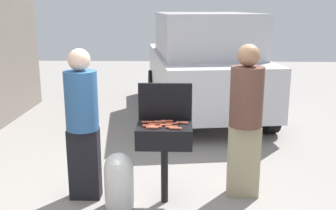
{
  "coord_description": "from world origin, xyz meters",
  "views": [
    {
      "loc": [
        0.3,
        -3.86,
        2.15
      ],
      "look_at": [
        0.15,
        0.74,
        1.0
      ],
      "focal_mm": 42.53,
      "sensor_mm": 36.0,
      "label": 1
    }
  ],
  "objects_px": {
    "hot_dog_2": "(149,126)",
    "hot_dog_9": "(155,124)",
    "hot_dog_4": "(172,124)",
    "hot_dog_6": "(160,122)",
    "hot_dog_8": "(182,123)",
    "hot_dog_7": "(166,125)",
    "hot_dog_10": "(156,127)",
    "hot_dog_11": "(167,121)",
    "propane_tank": "(119,179)",
    "hot_dog_5": "(176,128)",
    "hot_dog_1": "(147,122)",
    "parked_minivan": "(203,63)",
    "hot_dog_0": "(172,127)",
    "person_right": "(246,116)",
    "hot_dog_3": "(152,128)",
    "person_left": "(82,120)",
    "bbq_grill": "(164,138)"
  },
  "relations": [
    {
      "from": "hot_dog_11",
      "to": "propane_tank",
      "type": "relative_size",
      "value": 0.21
    },
    {
      "from": "hot_dog_3",
      "to": "hot_dog_5",
      "type": "relative_size",
      "value": 1.0
    },
    {
      "from": "propane_tank",
      "to": "person_left",
      "type": "xyz_separation_m",
      "value": [
        -0.42,
        0.2,
        0.61
      ]
    },
    {
      "from": "hot_dog_6",
      "to": "hot_dog_10",
      "type": "xyz_separation_m",
      "value": [
        -0.03,
        -0.19,
        0.0
      ]
    },
    {
      "from": "hot_dog_0",
      "to": "hot_dog_10",
      "type": "height_order",
      "value": "same"
    },
    {
      "from": "parked_minivan",
      "to": "hot_dog_9",
      "type": "bearing_deg",
      "value": 71.62
    },
    {
      "from": "hot_dog_2",
      "to": "hot_dog_9",
      "type": "relative_size",
      "value": 1.0
    },
    {
      "from": "hot_dog_8",
      "to": "propane_tank",
      "type": "distance_m",
      "value": 0.92
    },
    {
      "from": "hot_dog_1",
      "to": "person_left",
      "type": "height_order",
      "value": "person_left"
    },
    {
      "from": "hot_dog_5",
      "to": "person_right",
      "type": "distance_m",
      "value": 0.85
    },
    {
      "from": "hot_dog_3",
      "to": "hot_dog_7",
      "type": "bearing_deg",
      "value": 36.1
    },
    {
      "from": "hot_dog_3",
      "to": "hot_dog_10",
      "type": "distance_m",
      "value": 0.05
    },
    {
      "from": "hot_dog_2",
      "to": "hot_dog_8",
      "type": "xyz_separation_m",
      "value": [
        0.36,
        0.13,
        0.0
      ]
    },
    {
      "from": "hot_dog_2",
      "to": "hot_dog_7",
      "type": "relative_size",
      "value": 1.0
    },
    {
      "from": "hot_dog_6",
      "to": "hot_dog_0",
      "type": "bearing_deg",
      "value": -54.08
    },
    {
      "from": "hot_dog_6",
      "to": "parked_minivan",
      "type": "distance_m",
      "value": 3.91
    },
    {
      "from": "hot_dog_5",
      "to": "person_right",
      "type": "bearing_deg",
      "value": 23.88
    },
    {
      "from": "hot_dog_2",
      "to": "person_left",
      "type": "height_order",
      "value": "person_left"
    },
    {
      "from": "hot_dog_5",
      "to": "hot_dog_6",
      "type": "bearing_deg",
      "value": 126.87
    },
    {
      "from": "hot_dog_2",
      "to": "hot_dog_4",
      "type": "height_order",
      "value": "same"
    },
    {
      "from": "hot_dog_11",
      "to": "hot_dog_5",
      "type": "bearing_deg",
      "value": -69.63
    },
    {
      "from": "hot_dog_7",
      "to": "hot_dog_10",
      "type": "bearing_deg",
      "value": -146.19
    },
    {
      "from": "hot_dog_7",
      "to": "person_left",
      "type": "relative_size",
      "value": 0.08
    },
    {
      "from": "hot_dog_10",
      "to": "parked_minivan",
      "type": "height_order",
      "value": "parked_minivan"
    },
    {
      "from": "hot_dog_1",
      "to": "hot_dog_7",
      "type": "distance_m",
      "value": 0.23
    },
    {
      "from": "hot_dog_1",
      "to": "hot_dog_7",
      "type": "bearing_deg",
      "value": -24.24
    },
    {
      "from": "hot_dog_4",
      "to": "hot_dog_6",
      "type": "distance_m",
      "value": 0.15
    },
    {
      "from": "hot_dog_7",
      "to": "hot_dog_9",
      "type": "height_order",
      "value": "same"
    },
    {
      "from": "parked_minivan",
      "to": "hot_dog_0",
      "type": "bearing_deg",
      "value": 74.42
    },
    {
      "from": "hot_dog_5",
      "to": "hot_dog_9",
      "type": "xyz_separation_m",
      "value": [
        -0.23,
        0.14,
        0.0
      ]
    },
    {
      "from": "hot_dog_2",
      "to": "hot_dog_7",
      "type": "height_order",
      "value": "same"
    },
    {
      "from": "hot_dog_5",
      "to": "hot_dog_11",
      "type": "height_order",
      "value": "same"
    },
    {
      "from": "hot_dog_5",
      "to": "hot_dog_2",
      "type": "bearing_deg",
      "value": 163.95
    },
    {
      "from": "hot_dog_8",
      "to": "hot_dog_9",
      "type": "relative_size",
      "value": 1.0
    },
    {
      "from": "hot_dog_6",
      "to": "hot_dog_1",
      "type": "bearing_deg",
      "value": -172.68
    },
    {
      "from": "hot_dog_8",
      "to": "hot_dog_11",
      "type": "distance_m",
      "value": 0.18
    },
    {
      "from": "hot_dog_3",
      "to": "hot_dog_8",
      "type": "bearing_deg",
      "value": 31.59
    },
    {
      "from": "hot_dog_2",
      "to": "hot_dog_9",
      "type": "bearing_deg",
      "value": 45.68
    },
    {
      "from": "hot_dog_4",
      "to": "hot_dog_9",
      "type": "bearing_deg",
      "value": -171.29
    },
    {
      "from": "hot_dog_8",
      "to": "person_right",
      "type": "relative_size",
      "value": 0.07
    },
    {
      "from": "hot_dog_4",
      "to": "hot_dog_2",
      "type": "bearing_deg",
      "value": -159.88
    },
    {
      "from": "hot_dog_5",
      "to": "hot_dog_6",
      "type": "height_order",
      "value": "same"
    },
    {
      "from": "hot_dog_7",
      "to": "parked_minivan",
      "type": "height_order",
      "value": "parked_minivan"
    },
    {
      "from": "hot_dog_8",
      "to": "hot_dog_6",
      "type": "bearing_deg",
      "value": 174.34
    },
    {
      "from": "hot_dog_0",
      "to": "hot_dog_9",
      "type": "relative_size",
      "value": 1.0
    },
    {
      "from": "bbq_grill",
      "to": "hot_dog_1",
      "type": "xyz_separation_m",
      "value": [
        -0.19,
        0.07,
        0.15
      ]
    },
    {
      "from": "hot_dog_0",
      "to": "hot_dog_5",
      "type": "xyz_separation_m",
      "value": [
        0.04,
        -0.05,
        0.0
      ]
    },
    {
      "from": "hot_dog_3",
      "to": "hot_dog_11",
      "type": "xyz_separation_m",
      "value": [
        0.15,
        0.25,
        0.0
      ]
    },
    {
      "from": "hot_dog_6",
      "to": "propane_tank",
      "type": "height_order",
      "value": "hot_dog_6"
    },
    {
      "from": "hot_dog_3",
      "to": "propane_tank",
      "type": "height_order",
      "value": "hot_dog_3"
    }
  ]
}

